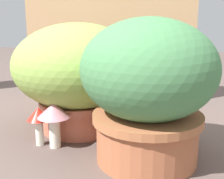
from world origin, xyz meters
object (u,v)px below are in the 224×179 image
(mushroom_ornament_pink, at_px, (54,115))
(mushroom_ornament_red, at_px, (39,117))
(leafy_planter, at_px, (148,86))
(cat, at_px, (121,96))
(grass_planter, at_px, (78,72))

(mushroom_ornament_pink, bearing_deg, mushroom_ornament_red, 174.16)
(leafy_planter, xyz_separation_m, mushroom_ornament_pink, (-0.32, 0.03, -0.12))
(leafy_planter, relative_size, mushroom_ornament_pink, 2.80)
(cat, bearing_deg, leafy_planter, -65.67)
(cat, distance_m, mushroom_ornament_pink, 0.33)
(leafy_planter, distance_m, cat, 0.35)
(grass_planter, relative_size, cat, 1.38)
(cat, bearing_deg, mushroom_ornament_red, -132.54)
(grass_planter, xyz_separation_m, cat, (0.16, 0.09, -0.11))
(mushroom_ornament_pink, bearing_deg, leafy_planter, -4.95)
(leafy_planter, distance_m, mushroom_ornament_pink, 0.34)
(grass_planter, xyz_separation_m, mushroom_ornament_red, (-0.09, -0.18, -0.13))
(mushroom_ornament_red, bearing_deg, leafy_planter, -5.09)
(grass_planter, distance_m, cat, 0.21)
(mushroom_ornament_red, distance_m, mushroom_ornament_pink, 0.06)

